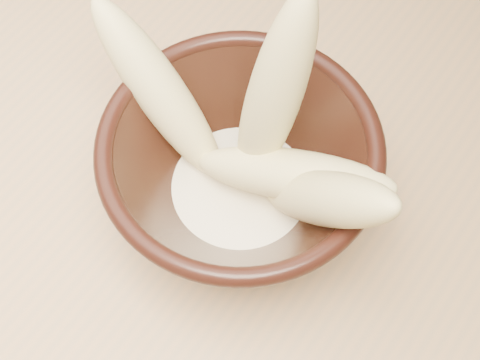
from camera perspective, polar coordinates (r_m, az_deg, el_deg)
name	(u,v)px	position (r m, az deg, el deg)	size (l,w,h in m)	color
table	(314,198)	(0.69, 6.31, -1.53)	(1.20, 0.80, 0.75)	tan
bowl	(240,174)	(0.53, 0.00, 0.50)	(0.22, 0.22, 0.12)	black
milk_puddle	(240,190)	(0.55, 0.00, -0.90)	(0.12, 0.12, 0.02)	beige
banana_upright	(273,99)	(0.48, 2.87, 6.94)	(0.04, 0.04, 0.20)	#EFDA8D
banana_left	(160,92)	(0.53, -6.85, 7.50)	(0.04, 0.04, 0.17)	#EFDA8D
banana_right	(325,198)	(0.47, 7.23, -1.56)	(0.04, 0.04, 0.17)	#EFDA8D
banana_across	(292,175)	(0.51, 4.46, 0.44)	(0.04, 0.04, 0.16)	#EFDA8D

